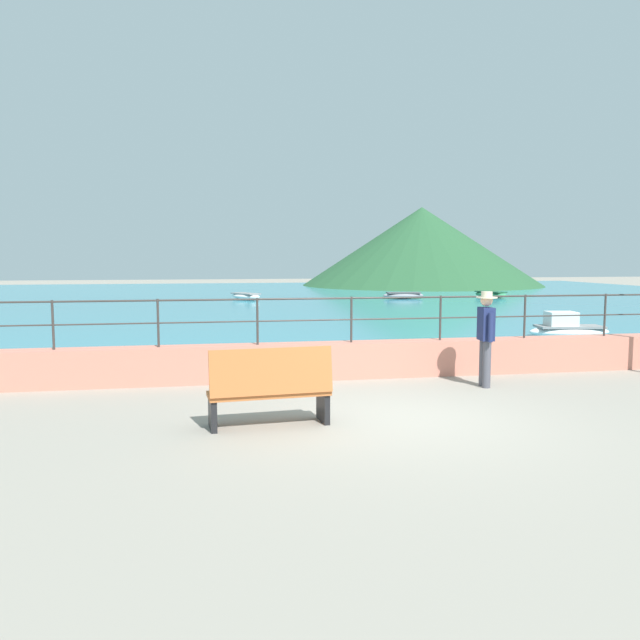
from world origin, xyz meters
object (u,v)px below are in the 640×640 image
object	(u,v)px
person_walking	(486,334)
boat_0	(403,295)
bench_main	(270,388)
boat_2	(568,329)
boat_3	(491,294)
boat_1	(246,296)

from	to	relation	value
person_walking	boat_0	size ratio (longest dim) A/B	0.74
bench_main	boat_0	world-z (taller)	bench_main
boat_2	person_walking	bearing A→B (deg)	-132.68
person_walking	boat_3	world-z (taller)	person_walking
bench_main	boat_3	world-z (taller)	bench_main
boat_1	boat_3	size ratio (longest dim) A/B	0.99
person_walking	boat_1	size ratio (longest dim) A/B	0.72
bench_main	person_walking	bearing A→B (deg)	25.88
boat_2	boat_3	distance (m)	18.32
person_walking	boat_2	xyz separation A→B (m)	(5.18, 5.61, -0.65)
boat_3	person_walking	bearing A→B (deg)	-115.93
boat_2	bench_main	bearing A→B (deg)	-140.71
boat_1	boat_3	bearing A→B (deg)	-3.16
person_walking	boat_0	bearing A→B (deg)	75.61
person_walking	boat_2	distance (m)	7.67
person_walking	boat_2	world-z (taller)	person_walking
bench_main	boat_3	bearing A→B (deg)	58.49
bench_main	boat_0	size ratio (longest dim) A/B	0.74
boat_2	boat_0	bearing A→B (deg)	87.69
boat_2	boat_3	size ratio (longest dim) A/B	0.98
bench_main	person_walking	size ratio (longest dim) A/B	1.00
boat_0	boat_1	size ratio (longest dim) A/B	0.97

